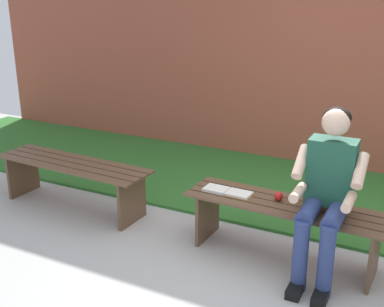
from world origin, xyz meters
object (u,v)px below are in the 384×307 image
(bench_far, at_px, (73,174))
(person_seated, at_px, (327,188))
(apple, at_px, (279,196))
(book_open, at_px, (227,192))
(bench_near, at_px, (285,218))

(bench_far, relative_size, person_seated, 1.32)
(bench_far, bearing_deg, apple, -178.95)
(book_open, bearing_deg, bench_near, -177.06)
(person_seated, xyz_separation_m, book_open, (0.81, -0.10, -0.22))
(person_seated, relative_size, book_open, 3.06)
(bench_far, xyz_separation_m, book_open, (-1.65, 0.00, 0.13))
(person_seated, distance_m, apple, 0.46)
(bench_near, bearing_deg, person_seated, 162.06)
(bench_near, xyz_separation_m, person_seated, (-0.32, 0.10, 0.35))
(bench_near, height_order, book_open, book_open)
(apple, bearing_deg, book_open, 5.51)
(bench_near, bearing_deg, bench_far, -0.00)
(apple, bearing_deg, bench_far, 1.05)
(apple, xyz_separation_m, book_open, (0.42, 0.04, -0.02))
(book_open, bearing_deg, bench_far, 2.51)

